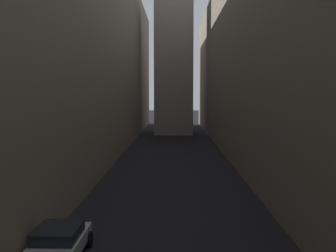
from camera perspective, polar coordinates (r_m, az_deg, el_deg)
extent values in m
plane|color=black|center=(39.83, 0.61, -5.22)|extent=(264.00, 264.00, 0.00)
cube|color=#756B5B|center=(43.71, -17.49, 10.16)|extent=(15.77, 108.00, 22.41)
cube|color=#756B5B|center=(43.35, 18.12, 9.21)|extent=(14.71, 108.00, 20.92)
cube|color=gray|center=(71.92, 0.76, 15.17)|extent=(6.17, 6.17, 40.31)
cube|color=#B7B7BC|center=(18.24, -14.24, -14.96)|extent=(1.82, 4.17, 0.55)
cube|color=black|center=(17.97, -14.37, -13.55)|extent=(1.67, 2.24, 0.46)
cylinder|color=black|center=(19.85, -15.74, -14.21)|extent=(0.22, 0.67, 0.67)
cylinder|color=black|center=(19.43, -10.43, -14.54)|extent=(0.22, 0.67, 0.67)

